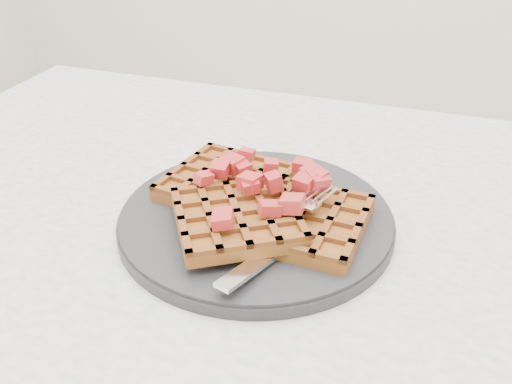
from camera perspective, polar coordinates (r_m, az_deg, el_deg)
table at (r=0.61m, az=7.80°, el=-15.57°), size 1.20×0.80×0.75m
plate at (r=0.58m, az=-0.00°, el=-2.72°), size 0.28×0.28×0.02m
waffles at (r=0.56m, az=-0.11°, el=-1.30°), size 0.22×0.22×0.03m
strawberry_pile at (r=0.55m, az=0.00°, el=1.24°), size 0.15×0.15×0.02m
fork at (r=0.53m, az=3.22°, el=-4.49°), size 0.08×0.18×0.02m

